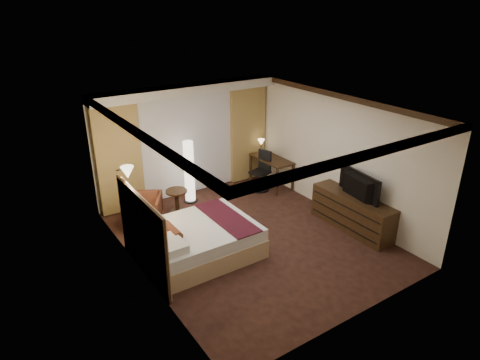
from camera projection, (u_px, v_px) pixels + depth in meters
floor at (251, 239)px, 8.65m from camera, size 4.50×5.50×0.01m
ceiling at (252, 107)px, 7.58m from camera, size 4.50×5.50×0.01m
back_wall at (186, 140)px, 10.22m from camera, size 4.50×0.02×2.70m
left_wall at (139, 207)px, 6.97m from camera, size 0.02×5.50×2.70m
right_wall at (337, 155)px, 9.26m from camera, size 0.02×5.50×2.70m
crown_molding at (252, 111)px, 7.61m from camera, size 4.50×5.50×0.12m
soffit at (188, 89)px, 9.53m from camera, size 4.50×0.50×0.20m
curtain_sheer at (187, 145)px, 10.20m from camera, size 2.48×0.04×2.45m
curtain_left_drape at (119, 159)px, 9.29m from camera, size 1.00×0.14×2.45m
curtain_right_drape at (247, 134)px, 11.02m from camera, size 1.00×0.14×2.45m
wall_sconce at (127, 172)px, 7.63m from camera, size 0.24×0.24×0.24m
bed at (199, 240)px, 8.00m from camera, size 2.09×1.63×0.61m
headboard at (143, 236)px, 7.29m from camera, size 0.12×1.93×1.50m
armchair at (143, 210)px, 8.99m from camera, size 1.00×0.99×0.77m
side_table at (177, 201)px, 9.62m from camera, size 0.49×0.49×0.53m
floor_lamp at (189, 172)px, 9.94m from camera, size 0.32×0.32×1.51m
desk at (271, 172)px, 10.94m from camera, size 0.55×1.21×0.75m
desk_lamp at (261, 147)px, 11.07m from camera, size 0.18×0.18×0.34m
office_chair at (260, 171)px, 10.65m from camera, size 0.60×0.60×1.02m
dresser at (352, 213)px, 8.90m from camera, size 0.50×1.90×0.74m
television at (355, 182)px, 8.60m from camera, size 0.84×1.26×0.15m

